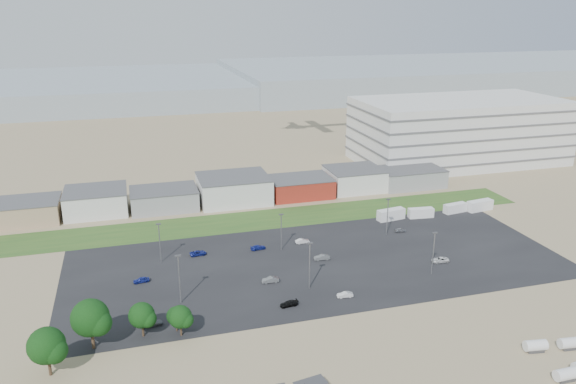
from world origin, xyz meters
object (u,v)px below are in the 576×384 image
object	(u,v)px
box_trailer_a	(391,214)
parked_car_3	(289,304)
parked_car_7	(322,257)
parked_car_10	(152,323)
parked_car_6	(258,247)
parked_car_4	(270,280)
parked_car_11	(302,241)
parked_car_5	(141,280)
storage_tank_nw	(535,345)
parked_car_8	(400,230)
parked_car_13	(345,295)
parked_car_9	(198,253)
tree_far_left	(47,349)
parked_car_0	(440,260)

from	to	relation	value
box_trailer_a	parked_car_3	world-z (taller)	box_trailer_a
parked_car_7	parked_car_10	distance (m)	46.23
parked_car_3	parked_car_6	xyz separation A→B (m)	(0.42, 29.83, 0.01)
parked_car_3	parked_car_4	distance (m)	11.43
parked_car_4	parked_car_11	size ratio (longest dim) A/B	1.05
box_trailer_a	parked_car_5	distance (m)	74.86
box_trailer_a	storage_tank_nw	bearing A→B (deg)	-102.31
parked_car_8	parked_car_7	bearing A→B (deg)	115.35
parked_car_3	storage_tank_nw	bearing A→B (deg)	48.47
storage_tank_nw	parked_car_13	size ratio (longest dim) A/B	1.16
box_trailer_a	parked_car_6	distance (m)	43.62
storage_tank_nw	parked_car_9	distance (m)	79.07
parked_car_3	parked_car_7	bearing A→B (deg)	138.56
tree_far_left	parked_car_6	distance (m)	61.40
storage_tank_nw	parked_car_10	xyz separation A→B (m)	(-66.12, 28.06, -0.58)
parked_car_6	parked_car_7	bearing A→B (deg)	-134.54
parked_car_7	parked_car_13	world-z (taller)	parked_car_7
box_trailer_a	parked_car_10	size ratio (longest dim) A/B	1.96
tree_far_left	parked_car_0	bearing A→B (deg)	13.67
parked_car_7	parked_car_9	world-z (taller)	parked_car_7
parked_car_0	parked_car_8	distance (m)	20.28
parked_car_10	parked_car_3	bearing A→B (deg)	-91.30
tree_far_left	parked_car_5	distance (m)	34.72
box_trailer_a	parked_car_6	bearing A→B (deg)	-175.03
parked_car_0	parked_car_4	world-z (taller)	parked_car_4
box_trailer_a	parked_car_0	xyz separation A→B (m)	(-1.33, -29.85, -0.98)
parked_car_11	parked_car_6	bearing A→B (deg)	92.56
parked_car_8	tree_far_left	bearing A→B (deg)	118.86
parked_car_4	parked_car_8	bearing A→B (deg)	117.72
parked_car_3	parked_car_6	bearing A→B (deg)	173.76
box_trailer_a	parked_car_10	distance (m)	81.12
parked_car_5	parked_car_10	world-z (taller)	parked_car_10
parked_car_7	parked_car_13	xyz separation A→B (m)	(-1.52, -19.19, -0.08)
tree_far_left	parked_car_5	world-z (taller)	tree_far_left
parked_car_7	parked_car_8	bearing A→B (deg)	118.03
parked_car_6	parked_car_8	xyz separation A→B (m)	(40.65, 0.58, -0.03)
tree_far_left	parked_car_5	bearing A→B (deg)	62.16
parked_car_7	parked_car_10	size ratio (longest dim) A/B	0.92
parked_car_4	tree_far_left	bearing A→B (deg)	-59.77
parked_car_0	parked_car_9	distance (m)	59.96
box_trailer_a	parked_car_7	world-z (taller)	box_trailer_a
parked_car_7	parked_car_8	world-z (taller)	parked_car_7
parked_car_8	parked_car_11	xyz separation A→B (m)	(-28.44, 0.11, 0.07)
storage_tank_nw	parked_car_5	bearing A→B (deg)	144.91
parked_car_3	parked_car_13	world-z (taller)	parked_car_13
parked_car_4	parked_car_8	size ratio (longest dim) A/B	1.22
parked_car_8	parked_car_13	size ratio (longest dim) A/B	0.92
parked_car_4	parked_car_13	size ratio (longest dim) A/B	1.12
storage_tank_nw	tree_far_left	xyz separation A→B (m)	(-83.54, 16.94, 3.83)
parked_car_9	parked_car_13	distance (m)	40.94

